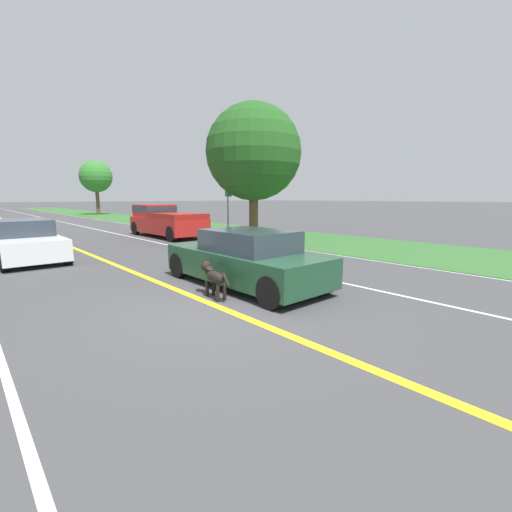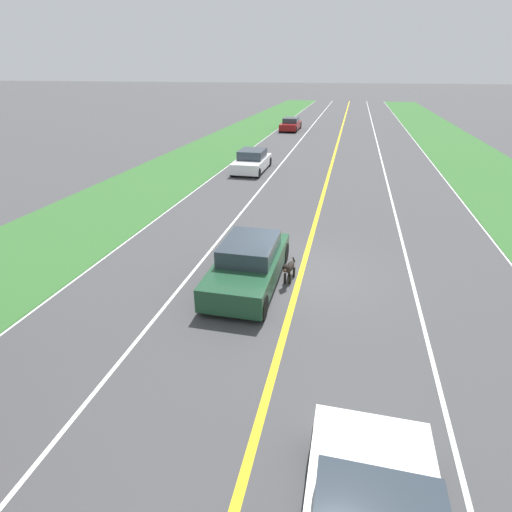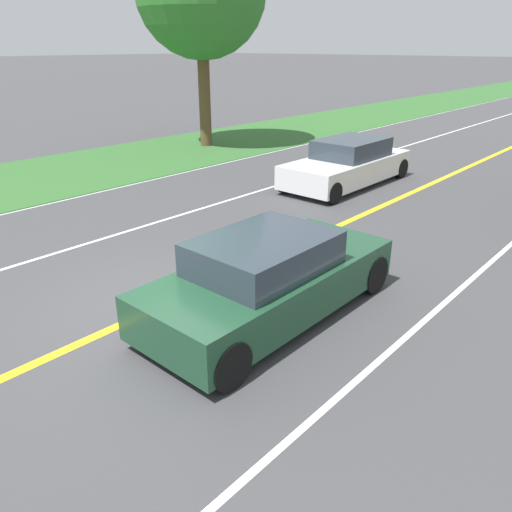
# 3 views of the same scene
# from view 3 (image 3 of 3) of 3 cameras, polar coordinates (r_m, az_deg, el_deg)

# --- Properties ---
(ground_plane) EXTENTS (400.00, 400.00, 0.00)m
(ground_plane) POSITION_cam_3_polar(r_m,az_deg,el_deg) (8.58, -10.35, -5.50)
(ground_plane) COLOR #424244
(centre_divider_line) EXTENTS (0.18, 160.00, 0.01)m
(centre_divider_line) POSITION_cam_3_polar(r_m,az_deg,el_deg) (8.58, -10.35, -5.48)
(centre_divider_line) COLOR yellow
(centre_divider_line) RESTS_ON ground
(lane_dash_same_dir) EXTENTS (0.10, 160.00, 0.01)m
(lane_dash_same_dir) POSITION_cam_3_polar(r_m,az_deg,el_deg) (6.58, 9.78, -15.22)
(lane_dash_same_dir) COLOR white
(lane_dash_same_dir) RESTS_ON ground
(lane_dash_oncoming) EXTENTS (0.10, 160.00, 0.01)m
(lane_dash_oncoming) POSITION_cam_3_polar(r_m,az_deg,el_deg) (11.33, -21.47, 0.46)
(lane_dash_oncoming) COLOR white
(lane_dash_oncoming) RESTS_ON ground
(ego_car) EXTENTS (1.87, 4.47, 1.38)m
(ego_car) POSITION_cam_3_polar(r_m,az_deg,el_deg) (7.86, 1.54, -2.56)
(ego_car) COLOR #1E472D
(ego_car) RESTS_ON ground
(dog) EXTENTS (0.34, 1.25, 0.78)m
(dog) POSITION_cam_3_polar(r_m,az_deg,el_deg) (8.47, -6.18, -2.01)
(dog) COLOR black
(dog) RESTS_ON ground
(oncoming_car) EXTENTS (1.89, 4.77, 1.40)m
(oncoming_car) POSITION_cam_3_polar(r_m,az_deg,el_deg) (15.91, 10.45, 10.31)
(oncoming_car) COLOR white
(oncoming_car) RESTS_ON ground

